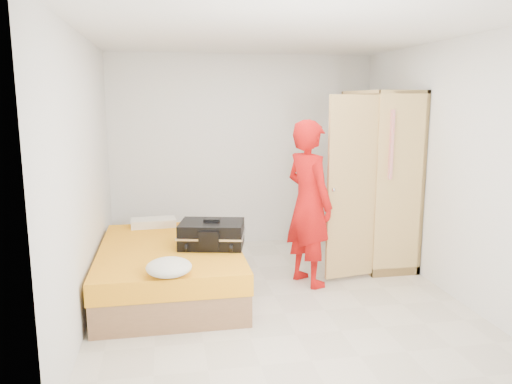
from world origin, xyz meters
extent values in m
plane|color=beige|center=(0.00, 0.00, 0.00)|extent=(4.00, 4.00, 0.00)
plane|color=white|center=(0.00, 0.00, 2.60)|extent=(4.00, 4.00, 0.00)
cube|color=white|center=(0.00, 2.00, 1.30)|extent=(3.60, 0.02, 2.60)
cube|color=white|center=(0.00, -2.00, 1.30)|extent=(3.60, 0.02, 2.60)
cube|color=white|center=(-1.80, 0.00, 1.30)|extent=(0.02, 4.00, 2.60)
cube|color=white|center=(1.80, 0.00, 1.30)|extent=(0.02, 4.00, 2.60)
cube|color=#8F6441|center=(-1.05, 0.31, 0.15)|extent=(1.40, 2.00, 0.30)
cube|color=orange|center=(-1.05, 0.31, 0.40)|extent=(1.42, 2.02, 0.20)
cube|color=#DEBE6C|center=(1.77, 0.90, 1.05)|extent=(0.04, 1.20, 2.10)
cube|color=#DEBE6C|center=(1.50, 0.32, 1.05)|extent=(0.58, 0.04, 2.10)
cube|color=#DEBE6C|center=(1.50, 1.48, 1.05)|extent=(0.58, 0.04, 2.10)
cube|color=#DEBE6C|center=(1.50, 0.90, 2.08)|extent=(0.58, 1.20, 0.04)
cube|color=#B3884C|center=(1.50, 0.90, 0.05)|extent=(0.58, 1.20, 0.10)
cube|color=#DEBE6C|center=(1.23, 1.20, 1.05)|extent=(0.04, 0.59, 2.00)
cube|color=#DEBE6C|center=(0.92, 0.29, 1.05)|extent=(0.59, 0.14, 2.00)
cylinder|color=#B2B2B7|center=(1.50, 0.90, 1.92)|extent=(0.02, 1.10, 0.02)
imported|color=red|center=(0.44, 0.30, 0.90)|extent=(0.65, 0.77, 1.79)
cube|color=black|center=(-0.62, 0.22, 0.63)|extent=(0.73, 0.59, 0.26)
cube|color=black|center=(-0.62, 0.22, 0.77)|extent=(0.17, 0.08, 0.03)
ellipsoid|color=silver|center=(-1.06, -0.59, 0.58)|extent=(0.40, 0.40, 0.15)
cube|color=silver|center=(-1.23, 1.16, 0.55)|extent=(0.53, 0.29, 0.09)
camera|label=1|loc=(-1.06, -4.76, 2.00)|focal=35.00mm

